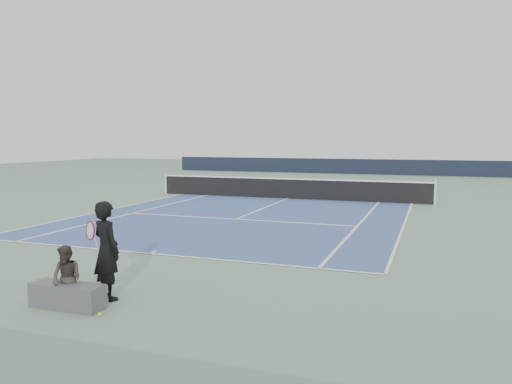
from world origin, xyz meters
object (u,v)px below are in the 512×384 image
(tennis_player, at_px, (106,250))
(tennis_ball, at_px, (100,314))
(tennis_net, at_px, (288,188))
(spectator_bench, at_px, (67,287))

(tennis_player, xyz_separation_m, tennis_ball, (0.41, -0.76, -0.82))
(tennis_net, bearing_deg, spectator_bench, -87.05)
(tennis_player, distance_m, spectator_bench, 0.85)
(tennis_ball, height_order, spectator_bench, spectator_bench)
(tennis_ball, bearing_deg, tennis_net, 95.60)
(tennis_net, bearing_deg, tennis_player, -85.68)
(tennis_net, xyz_separation_m, spectator_bench, (0.81, -15.65, -0.15))
(tennis_net, distance_m, tennis_ball, 15.89)
(tennis_net, height_order, tennis_player, tennis_player)
(tennis_player, height_order, spectator_bench, tennis_player)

